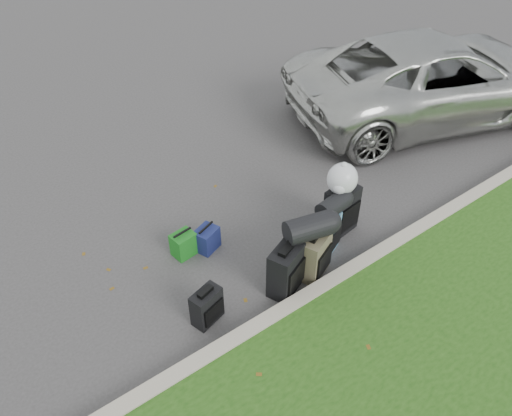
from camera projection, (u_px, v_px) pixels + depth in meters
ground at (271, 245)px, 6.52m from camera, size 120.00×120.00×0.00m
curb at (323, 288)px, 5.85m from camera, size 120.00×0.18×0.15m
suv at (436, 77)px, 8.77m from camera, size 5.73×3.92×1.45m
suitcase_small_black at (207, 306)px, 5.46m from camera, size 0.39×0.28×0.44m
suitcase_large_black_left at (286, 270)px, 5.74m from camera, size 0.51×0.41×0.63m
suitcase_olive at (313, 255)px, 5.96m from camera, size 0.50×0.42×0.60m
suitcase_teal at (326, 234)px, 6.29m from camera, size 0.44×0.36×0.54m
suitcase_large_black_right at (341, 210)px, 6.55m from camera, size 0.48×0.32×0.67m
tote_green at (184, 244)px, 6.30m from camera, size 0.31×0.26×0.32m
tote_navy at (207, 239)px, 6.38m from camera, size 0.36×0.32×0.31m
duffel_left at (309, 228)px, 5.67m from camera, size 0.60×0.42×0.30m
duffel_right at (334, 206)px, 6.11m from camera, size 0.46×0.30×0.24m
trash_bag at (342, 179)px, 6.18m from camera, size 0.40×0.40×0.40m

